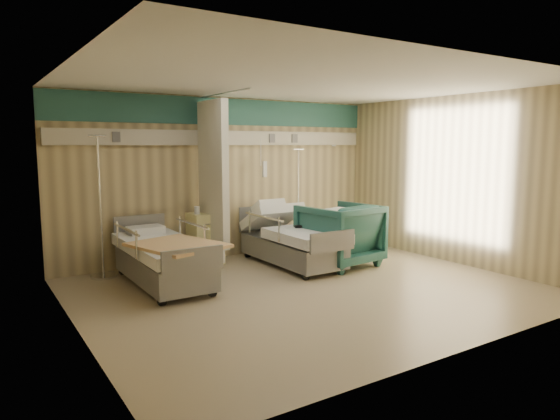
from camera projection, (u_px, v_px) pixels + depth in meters
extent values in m
cube|color=tan|center=(308.00, 289.00, 6.89)|extent=(6.00, 5.00, 0.00)
cube|color=tan|center=(226.00, 178.00, 8.79)|extent=(6.00, 0.04, 2.80)
cube|color=tan|center=(468.00, 208.00, 4.62)|extent=(6.00, 0.04, 2.80)
cube|color=tan|center=(72.00, 202.00, 5.10)|extent=(0.04, 5.00, 2.80)
cube|color=tan|center=(455.00, 180.00, 8.32)|extent=(0.04, 5.00, 2.80)
cube|color=silver|center=(310.00, 82.00, 6.53)|extent=(6.00, 5.00, 0.04)
cube|color=#29615C|center=(225.00, 112.00, 8.63)|extent=(6.00, 0.04, 0.45)
cube|color=beige|center=(227.00, 138.00, 8.66)|extent=(5.88, 0.08, 0.25)
cylinder|color=silver|center=(222.00, 93.00, 7.60)|extent=(0.03, 1.80, 0.03)
cube|color=silver|center=(213.00, 174.00, 8.05)|extent=(0.12, 0.90, 2.35)
cube|color=#F0E996|center=(205.00, 238.00, 8.38)|extent=(0.50, 0.48, 0.85)
imported|color=#21534C|center=(340.00, 234.00, 8.21)|extent=(1.21, 1.24, 1.03)
cube|color=white|center=(341.00, 201.00, 8.08)|extent=(0.81, 0.75, 0.08)
cylinder|color=silver|center=(298.00, 249.00, 9.50)|extent=(0.34, 0.34, 0.03)
cylinder|color=silver|center=(298.00, 200.00, 9.38)|extent=(0.03, 0.03, 1.90)
cylinder|color=silver|center=(298.00, 149.00, 9.25)|extent=(0.23, 0.03, 0.03)
cylinder|color=silver|center=(104.00, 276.00, 7.51)|extent=(0.38, 0.38, 0.03)
cylinder|color=silver|center=(100.00, 208.00, 7.38)|extent=(0.03, 0.03, 2.11)
cylinder|color=silver|center=(97.00, 136.00, 7.24)|extent=(0.25, 0.03, 0.03)
cube|color=black|center=(300.00, 226.00, 8.18)|extent=(0.20, 0.15, 0.04)
cube|color=tan|center=(178.00, 245.00, 6.67)|extent=(1.24, 1.40, 0.04)
cube|color=black|center=(210.00, 209.00, 8.45)|extent=(0.23, 0.18, 0.11)
cylinder|color=white|center=(197.00, 210.00, 8.19)|extent=(0.12, 0.12, 0.13)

